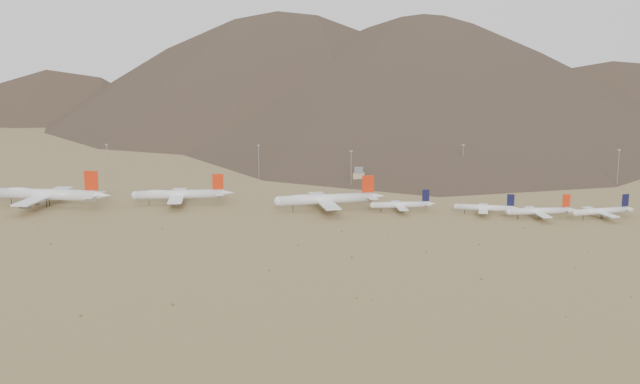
# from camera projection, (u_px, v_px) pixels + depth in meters

# --- Properties ---
(ground) EXTENTS (3000.00, 3000.00, 0.00)m
(ground) POSITION_uv_depth(u_px,v_px,m) (295.00, 221.00, 457.79)
(ground) COLOR #A08A53
(ground) RESTS_ON ground
(mountain_ridge) EXTENTS (4400.00, 1000.00, 300.00)m
(mountain_ridge) POSITION_uv_depth(u_px,v_px,m) (366.00, 7.00, 1308.05)
(mountain_ridge) COLOR #4A3A2C
(mountain_ridge) RESTS_ON ground
(widebody_west) EXTENTS (78.96, 60.68, 23.44)m
(widebody_west) POSITION_uv_depth(u_px,v_px,m) (46.00, 194.00, 493.69)
(widebody_west) COLOR silver
(widebody_west) RESTS_ON ground
(widebody_centre) EXTENTS (63.13, 49.49, 18.98)m
(widebody_centre) POSITION_uv_depth(u_px,v_px,m) (179.00, 194.00, 501.62)
(widebody_centre) COLOR silver
(widebody_centre) RESTS_ON ground
(widebody_east) EXTENTS (66.78, 53.09, 20.55)m
(widebody_east) POSITION_uv_depth(u_px,v_px,m) (326.00, 199.00, 484.61)
(widebody_east) COLOR silver
(widebody_east) RESTS_ON ground
(narrowbody_a) EXTENTS (39.84, 29.20, 13.30)m
(narrowbody_a) POSITION_uv_depth(u_px,v_px,m) (402.00, 205.00, 481.50)
(narrowbody_a) COLOR silver
(narrowbody_a) RESTS_ON ground
(narrowbody_b) EXTENTS (39.01, 28.21, 12.89)m
(narrowbody_b) POSITION_uv_depth(u_px,v_px,m) (486.00, 208.00, 473.50)
(narrowbody_b) COLOR silver
(narrowbody_b) RESTS_ON ground
(narrowbody_c) EXTENTS (42.05, 30.85, 14.06)m
(narrowbody_c) POSITION_uv_depth(u_px,v_px,m) (541.00, 211.00, 463.10)
(narrowbody_c) COLOR silver
(narrowbody_c) RESTS_ON ground
(narrowbody_d) EXTENTS (38.95, 29.24, 13.57)m
(narrowbody_d) POSITION_uv_depth(u_px,v_px,m) (603.00, 211.00, 463.83)
(narrowbody_d) COLOR silver
(narrowbody_d) RESTS_ON ground
(control_tower) EXTENTS (8.00, 8.00, 12.00)m
(control_tower) POSITION_uv_depth(u_px,v_px,m) (359.00, 177.00, 571.05)
(control_tower) COLOR tan
(control_tower) RESTS_ON ground
(mast_far_west) EXTENTS (2.00, 0.60, 25.70)m
(mast_far_west) POSITION_uv_depth(u_px,v_px,m) (107.00, 160.00, 592.09)
(mast_far_west) COLOR gray
(mast_far_west) RESTS_ON ground
(mast_west) EXTENTS (2.00, 0.60, 25.70)m
(mast_west) POSITION_uv_depth(u_px,v_px,m) (259.00, 160.00, 587.93)
(mast_west) COLOR gray
(mast_west) RESTS_ON ground
(mast_centre) EXTENTS (2.00, 0.60, 25.70)m
(mast_centre) POSITION_uv_depth(u_px,v_px,m) (351.00, 167.00, 558.22)
(mast_centre) COLOR gray
(mast_centre) RESTS_ON ground
(mast_east) EXTENTS (2.00, 0.60, 25.70)m
(mast_east) POSITION_uv_depth(u_px,v_px,m) (463.00, 160.00, 589.45)
(mast_east) COLOR gray
(mast_east) RESTS_ON ground
(mast_far_east) EXTENTS (2.00, 0.60, 25.70)m
(mast_far_east) POSITION_uv_depth(u_px,v_px,m) (618.00, 166.00, 564.10)
(mast_far_east) COLOR gray
(mast_far_east) RESTS_ON ground
(desert_scrub) EXTENTS (406.21, 170.59, 0.92)m
(desert_scrub) POSITION_uv_depth(u_px,v_px,m) (209.00, 258.00, 379.75)
(desert_scrub) COLOR brown
(desert_scrub) RESTS_ON ground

